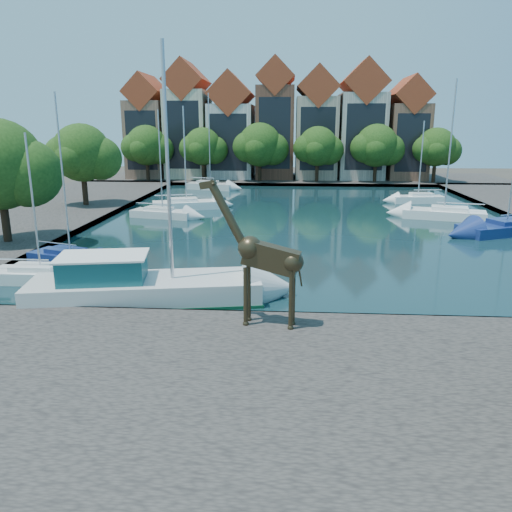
% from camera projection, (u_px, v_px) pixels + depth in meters
% --- Properties ---
extents(ground, '(160.00, 160.00, 0.00)m').
position_uv_depth(ground, '(329.00, 323.00, 21.40)').
color(ground, '#38332B').
rests_on(ground, ground).
extents(water_basin, '(38.00, 50.00, 0.08)m').
position_uv_depth(water_basin, '(309.00, 219.00, 44.54)').
color(water_basin, black).
rests_on(water_basin, ground).
extents(near_quay, '(50.00, 14.00, 0.50)m').
position_uv_depth(near_quay, '(347.00, 407.00, 14.58)').
color(near_quay, '#49453F').
rests_on(near_quay, ground).
extents(far_quay, '(60.00, 16.00, 0.50)m').
position_uv_depth(far_quay, '(301.00, 179.00, 75.34)').
color(far_quay, '#49453F').
rests_on(far_quay, ground).
extents(left_quay, '(14.00, 52.00, 0.50)m').
position_uv_depth(left_quay, '(38.00, 214.00, 46.10)').
color(left_quay, '#49453F').
rests_on(left_quay, ground).
extents(townhouse_west_end, '(5.44, 9.18, 14.93)m').
position_uv_depth(townhouse_west_end, '(149.00, 130.00, 75.00)').
color(townhouse_west_end, '#8A614B').
rests_on(townhouse_west_end, far_quay).
extents(townhouse_west_mid, '(5.94, 9.18, 16.79)m').
position_uv_depth(townhouse_west_mid, '(188.00, 124.00, 74.38)').
color(townhouse_west_mid, beige).
rests_on(townhouse_west_mid, far_quay).
extents(townhouse_west_inner, '(6.43, 9.18, 15.15)m').
position_uv_depth(townhouse_west_inner, '(232.00, 130.00, 74.19)').
color(townhouse_west_inner, silver).
rests_on(townhouse_west_inner, far_quay).
extents(townhouse_center, '(5.44, 9.18, 16.93)m').
position_uv_depth(townhouse_center, '(275.00, 123.00, 73.51)').
color(townhouse_center, brown).
rests_on(townhouse_center, far_quay).
extents(townhouse_east_inner, '(5.94, 9.18, 15.79)m').
position_uv_depth(townhouse_east_inner, '(316.00, 128.00, 73.29)').
color(townhouse_east_inner, tan).
rests_on(townhouse_east_inner, far_quay).
extents(townhouse_east_mid, '(6.43, 9.18, 16.65)m').
position_uv_depth(townhouse_east_mid, '(361.00, 125.00, 72.77)').
color(townhouse_east_mid, beige).
rests_on(townhouse_east_mid, far_quay).
extents(townhouse_east_end, '(5.44, 9.18, 14.43)m').
position_uv_depth(townhouse_east_end, '(406.00, 132.00, 72.60)').
color(townhouse_east_end, brown).
rests_on(townhouse_east_end, far_quay).
extents(far_tree_far_west, '(7.28, 5.60, 7.68)m').
position_uv_depth(far_tree_far_west, '(147.00, 147.00, 70.18)').
color(far_tree_far_west, '#332114').
rests_on(far_tree_far_west, far_quay).
extents(far_tree_west, '(6.76, 5.20, 7.36)m').
position_uv_depth(far_tree_west, '(203.00, 148.00, 69.70)').
color(far_tree_west, '#332114').
rests_on(far_tree_west, far_quay).
extents(far_tree_mid_west, '(7.80, 6.00, 8.00)m').
position_uv_depth(far_tree_mid_west, '(260.00, 146.00, 69.12)').
color(far_tree_mid_west, '#332114').
rests_on(far_tree_mid_west, far_quay).
extents(far_tree_mid_east, '(7.02, 5.40, 7.52)m').
position_uv_depth(far_tree_mid_east, '(318.00, 148.00, 68.65)').
color(far_tree_mid_east, '#332114').
rests_on(far_tree_mid_east, far_quay).
extents(far_tree_east, '(7.54, 5.80, 7.84)m').
position_uv_depth(far_tree_east, '(377.00, 147.00, 68.10)').
color(far_tree_east, '#332114').
rests_on(far_tree_east, far_quay).
extents(far_tree_far_east, '(6.76, 5.20, 7.36)m').
position_uv_depth(far_tree_far_east, '(437.00, 148.00, 67.63)').
color(far_tree_far_east, '#332114').
rests_on(far_tree_far_east, far_quay).
extents(side_tree_left_near, '(7.80, 6.00, 8.20)m').
position_uv_depth(side_tree_left_near, '(0.00, 168.00, 32.91)').
color(side_tree_left_near, '#332114').
rests_on(side_tree_left_near, left_quay).
extents(side_tree_left_far, '(7.28, 5.60, 7.88)m').
position_uv_depth(side_tree_left_far, '(83.00, 155.00, 48.43)').
color(side_tree_left_far, '#332114').
rests_on(side_tree_left_far, left_quay).
extents(giraffe_statue, '(4.00, 1.05, 5.71)m').
position_uv_depth(giraffe_statue, '(263.00, 256.00, 19.33)').
color(giraffe_statue, '#352B1A').
rests_on(giraffe_statue, near_quay).
extents(motorsailer, '(11.17, 5.01, 11.69)m').
position_uv_depth(motorsailer, '(138.00, 283.00, 23.59)').
color(motorsailer, silver).
rests_on(motorsailer, water_basin).
extents(sailboat_left_a, '(5.29, 1.89, 7.79)m').
position_uv_depth(sailboat_left_a, '(41.00, 273.00, 26.70)').
color(sailboat_left_a, silver).
rests_on(sailboat_left_a, water_basin).
extents(sailboat_left_b, '(5.54, 3.41, 9.96)m').
position_uv_depth(sailboat_left_b, '(71.00, 255.00, 30.28)').
color(sailboat_left_b, navy).
rests_on(sailboat_left_b, water_basin).
extents(sailboat_left_c, '(5.98, 3.22, 9.42)m').
position_uv_depth(sailboat_left_c, '(163.00, 212.00, 45.12)').
color(sailboat_left_c, silver).
rests_on(sailboat_left_c, water_basin).
extents(sailboat_left_d, '(6.98, 4.12, 9.87)m').
position_uv_depth(sailboat_left_d, '(186.00, 203.00, 49.64)').
color(sailboat_left_d, white).
rests_on(sailboat_left_d, water_basin).
extents(sailboat_left_e, '(6.34, 3.51, 11.94)m').
position_uv_depth(sailboat_left_e, '(210.00, 184.00, 64.43)').
color(sailboat_left_e, silver).
rests_on(sailboat_left_e, water_basin).
extents(sailboat_right_b, '(8.16, 5.60, 12.34)m').
position_uv_depth(sailboat_right_b, '(507.00, 226.00, 38.42)').
color(sailboat_right_b, navy).
rests_on(sailboat_right_b, water_basin).
extents(sailboat_right_c, '(7.36, 4.27, 11.87)m').
position_uv_depth(sailboat_right_c, '(444.00, 212.00, 44.40)').
color(sailboat_right_c, white).
rests_on(sailboat_right_c, water_basin).
extents(sailboat_right_d, '(5.46, 2.32, 8.53)m').
position_uv_depth(sailboat_right_d, '(418.00, 197.00, 53.44)').
color(sailboat_right_d, white).
rests_on(sailboat_right_d, water_basin).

